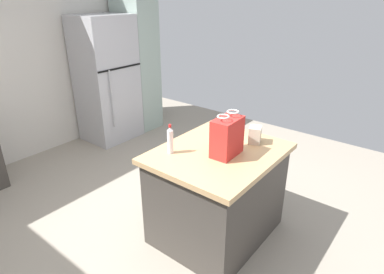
{
  "coord_description": "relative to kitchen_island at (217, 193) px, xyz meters",
  "views": [
    {
      "loc": [
        -1.9,
        -1.8,
        2.18
      ],
      "look_at": [
        0.27,
        -0.08,
        0.94
      ],
      "focal_mm": 30.62,
      "sensor_mm": 36.0,
      "label": 1
    }
  ],
  "objects": [
    {
      "name": "bottle",
      "position": [
        -0.29,
        0.31,
        0.56
      ],
      "size": [
        0.05,
        0.05,
        0.27
      ],
      "color": "white",
      "rests_on": "kitchen_island"
    },
    {
      "name": "shopping_bag",
      "position": [
        -0.02,
        -0.09,
        0.61
      ],
      "size": [
        0.3,
        0.18,
        0.38
      ],
      "color": "red",
      "rests_on": "kitchen_island"
    },
    {
      "name": "refrigerator",
      "position": [
        0.88,
        2.66,
        0.49
      ],
      "size": [
        0.79,
        0.71,
        1.88
      ],
      "color": "#B7B7BC",
      "rests_on": "ground"
    },
    {
      "name": "ground",
      "position": [
        -0.27,
        0.38,
        -0.45
      ],
      "size": [
        6.47,
        6.47,
        0.0
      ],
      "primitive_type": "plane",
      "color": "#9E9384"
    },
    {
      "name": "back_wall",
      "position": [
        -0.29,
        3.08,
        0.95
      ],
      "size": [
        5.24,
        0.13,
        2.79
      ],
      "color": "silver",
      "rests_on": "ground"
    },
    {
      "name": "tall_cabinet",
      "position": [
        1.52,
        2.66,
        0.63
      ],
      "size": [
        0.45,
        0.64,
        2.17
      ],
      "color": "#9EB2A8",
      "rests_on": "ground"
    },
    {
      "name": "small_box",
      "position": [
        0.35,
        -0.16,
        0.52
      ],
      "size": [
        0.15,
        0.14,
        0.16
      ],
      "primitive_type": "cube",
      "rotation": [
        0.0,
        0.0,
        0.37
      ],
      "color": "beige",
      "rests_on": "kitchen_island"
    },
    {
      "name": "kitchen_island",
      "position": [
        0.0,
        0.0,
        0.0
      ],
      "size": [
        1.17,
        0.97,
        0.89
      ],
      "color": "#423D38",
      "rests_on": "ground"
    }
  ]
}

